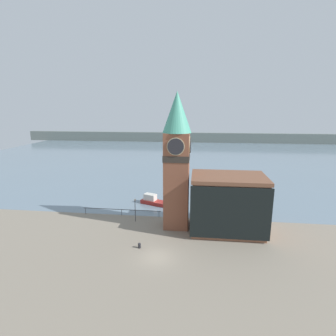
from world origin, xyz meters
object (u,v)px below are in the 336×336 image
at_px(clock_tower, 177,158).
at_px(pier_building, 228,204).
at_px(lamp_post, 135,205).
at_px(mooring_bollard_near, 139,245).
at_px(boat_near, 153,200).

height_order(clock_tower, pier_building, clock_tower).
bearing_deg(pier_building, clock_tower, 174.69).
bearing_deg(lamp_post, mooring_bollard_near, -72.87).
distance_m(pier_building, boat_near, 16.13).
bearing_deg(lamp_post, clock_tower, -7.61).
relative_size(mooring_bollard_near, lamp_post, 0.19).
xyz_separation_m(clock_tower, lamp_post, (-6.54, 0.87, -7.82)).
xyz_separation_m(boat_near, lamp_post, (-1.42, -8.02, 2.01)).
bearing_deg(mooring_bollard_near, lamp_post, 107.13).
height_order(pier_building, lamp_post, pier_building).
distance_m(mooring_bollard_near, lamp_post, 8.55).
bearing_deg(clock_tower, pier_building, -5.31).
height_order(clock_tower, boat_near, clock_tower).
bearing_deg(mooring_bollard_near, boat_near, 93.63).
bearing_deg(lamp_post, boat_near, 79.97).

